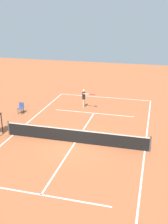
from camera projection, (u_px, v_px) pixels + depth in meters
name	position (u px, v px, depth m)	size (l,w,h in m)	color
ground_plane	(75.00, 142.00, 18.72)	(60.00, 60.00, 0.00)	#B76038
court_lines	(75.00, 142.00, 18.72)	(9.43, 21.30, 0.01)	white
tennis_net	(75.00, 136.00, 18.55)	(10.03, 0.10, 1.07)	#4C4C51
player_serving	(84.00, 97.00, 25.02)	(1.28, 0.61, 1.74)	beige
tennis_ball	(77.00, 112.00, 24.14)	(0.07, 0.07, 0.07)	#CCE033
courtside_chair_mid	(21.00, 107.00, 23.80)	(0.44, 0.46, 0.95)	#262626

